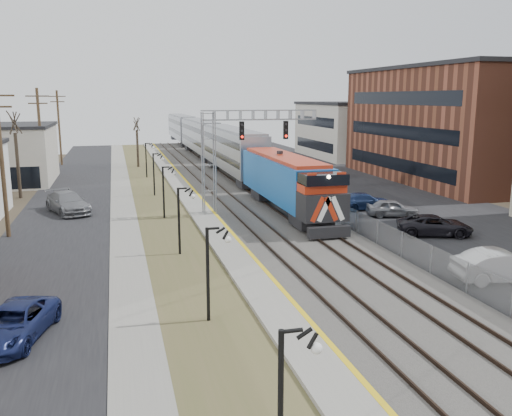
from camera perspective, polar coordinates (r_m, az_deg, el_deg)
name	(u,v)px	position (r m, az deg, el deg)	size (l,w,h in m)	color
ground	(391,415)	(17.35, 14.00, -20.42)	(160.00, 160.00, 0.00)	#473D2D
street_west	(68,206)	(48.81, -19.17, 0.22)	(7.00, 120.00, 0.04)	black
sidewalk	(122,203)	(48.63, -13.89, 0.52)	(2.00, 120.00, 0.08)	gray
grass_median	(157,201)	(48.75, -10.36, 0.68)	(4.00, 120.00, 0.06)	#4E4F2A
platform	(191,199)	(49.04, -6.87, 0.96)	(2.00, 120.00, 0.24)	gray
ballast_bed	(245,197)	(49.94, -1.18, 1.21)	(8.00, 120.00, 0.20)	#595651
parking_lot	(364,192)	(53.97, 11.31, 1.68)	(16.00, 120.00, 0.04)	black
platform_edge	(201,197)	(49.14, -5.86, 1.15)	(0.24, 120.00, 0.01)	gold
track_near	(224,196)	(49.49, -3.43, 1.30)	(1.58, 120.00, 0.15)	#2D2119
track_far	(261,194)	(50.27, 0.48, 1.48)	(1.58, 120.00, 0.15)	#2D2119
train	(209,142)	(76.87, -4.94, 6.94)	(3.00, 85.85, 5.33)	#1456A6
signal_gantry	(231,144)	(41.82, -2.69, 6.76)	(9.00, 1.07, 8.15)	gray
lampposts	(178,221)	(32.05, -8.17, -1.32)	(0.14, 62.14, 4.00)	black
utility_poles	(2,162)	(38.66, -25.19, 4.41)	(0.28, 80.28, 10.00)	#4C3823
fence	(288,187)	(50.94, 3.42, 2.20)	(0.04, 120.00, 1.60)	gray
bare_trees	(56,169)	(52.35, -20.32, 3.85)	(12.30, 42.30, 5.95)	#382D23
car_lot_b	(503,267)	(29.80, 24.52, -5.64)	(1.71, 4.90, 1.61)	#B9B9B9
car_lot_c	(435,226)	(38.03, 18.31, -1.80)	(2.25, 4.88, 1.36)	black
car_lot_d	(364,202)	(45.32, 11.27, 0.67)	(1.91, 4.70, 1.36)	#16254D
car_lot_e	(392,209)	(43.03, 14.16, -0.05)	(1.60, 3.97, 1.35)	slate
car_lot_f	(309,184)	(53.51, 5.62, 2.50)	(1.46, 4.19, 1.38)	#0B391E
car_street_a	(13,324)	(22.87, -24.17, -11.12)	(2.20, 4.77, 1.33)	#161E4D
car_street_b	(68,203)	(45.63, -19.21, 0.49)	(2.31, 5.68, 1.65)	slate
car_lot_g	(310,174)	(60.69, 5.75, 3.63)	(1.58, 4.53, 1.49)	silver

